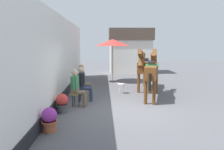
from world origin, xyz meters
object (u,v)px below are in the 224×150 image
(spare_stool_white, at_px, (121,85))
(seated_visitor_near, at_px, (77,86))
(seated_visitor_middle, at_px, (83,82))
(flower_planter_near, at_px, (49,119))
(saddled_horse_far, at_px, (145,67))
(seated_visitor_far, at_px, (83,79))
(flower_planter_middle, at_px, (62,103))
(cafe_parasol, at_px, (113,43))
(saddled_horse_near, at_px, (152,71))

(spare_stool_white, bearing_deg, seated_visitor_near, -129.68)
(seated_visitor_middle, relative_size, flower_planter_near, 2.17)
(seated_visitor_near, xyz_separation_m, saddled_horse_far, (3.04, 3.07, 0.38))
(seated_visitor_middle, relative_size, saddled_horse_far, 0.48)
(seated_visitor_near, bearing_deg, seated_visitor_middle, 77.96)
(seated_visitor_far, bearing_deg, flower_planter_middle, -101.54)
(seated_visitor_far, xyz_separation_m, cafe_parasol, (1.44, 3.77, 1.59))
(saddled_horse_far, bearing_deg, saddled_horse_near, -90.58)
(seated_visitor_middle, bearing_deg, cafe_parasol, 73.70)
(seated_visitor_middle, bearing_deg, saddled_horse_far, 38.33)
(seated_visitor_middle, relative_size, seated_visitor_far, 1.00)
(seated_visitor_far, height_order, flower_planter_middle, seated_visitor_far)
(saddled_horse_far, xyz_separation_m, spare_stool_white, (-1.26, -0.92, -0.76))
(seated_visitor_far, relative_size, flower_planter_near, 2.17)
(spare_stool_white, bearing_deg, flower_planter_near, -115.93)
(seated_visitor_far, distance_m, saddled_horse_near, 2.99)
(seated_visitor_near, xyz_separation_m, saddled_horse_near, (3.02, 1.23, 0.38))
(saddled_horse_far, height_order, spare_stool_white, saddled_horse_far)
(cafe_parasol, bearing_deg, seated_visitor_near, -105.69)
(seated_visitor_near, distance_m, flower_planter_near, 2.48)
(saddled_horse_far, distance_m, spare_stool_white, 1.73)
(cafe_parasol, xyz_separation_m, spare_stool_white, (0.25, -3.31, -1.96))
(seated_visitor_near, bearing_deg, flower_planter_middle, -118.12)
(seated_visitor_middle, distance_m, spare_stool_white, 2.14)
(saddled_horse_near, bearing_deg, seated_visitor_middle, -171.33)
(flower_planter_near, xyz_separation_m, flower_planter_middle, (0.03, 1.65, 0.00))
(cafe_parasol, bearing_deg, saddled_horse_far, -57.68)
(seated_visitor_near, distance_m, cafe_parasol, 5.88)
(flower_planter_near, bearing_deg, seated_visitor_middle, 79.39)
(seated_visitor_near, xyz_separation_m, spare_stool_white, (1.78, 2.15, -0.38))
(seated_visitor_near, height_order, saddled_horse_far, saddled_horse_far)
(seated_visitor_far, xyz_separation_m, flower_planter_middle, (-0.50, -2.44, -0.44))
(saddled_horse_far, xyz_separation_m, flower_planter_near, (-3.47, -5.47, -0.82))
(saddled_horse_far, bearing_deg, flower_planter_near, -122.41)
(seated_visitor_near, distance_m, saddled_horse_far, 4.34)
(seated_visitor_near, distance_m, seated_visitor_middle, 0.81)
(seated_visitor_far, height_order, cafe_parasol, cafe_parasol)
(saddled_horse_far, distance_m, flower_planter_near, 6.53)
(seated_visitor_near, distance_m, flower_planter_middle, 0.96)
(saddled_horse_near, bearing_deg, saddled_horse_far, 89.42)
(seated_visitor_near, height_order, flower_planter_near, seated_visitor_near)
(seated_visitor_near, bearing_deg, saddled_horse_near, 22.15)
(seated_visitor_far, relative_size, saddled_horse_far, 0.48)
(saddled_horse_near, xyz_separation_m, cafe_parasol, (-1.49, 4.22, 1.20))
(seated_visitor_near, xyz_separation_m, cafe_parasol, (1.53, 5.45, 1.59))
(seated_visitor_far, xyz_separation_m, flower_planter_near, (-0.52, -4.08, -0.44))
(saddled_horse_near, distance_m, flower_planter_near, 5.08)
(saddled_horse_near, bearing_deg, flower_planter_middle, -149.93)
(saddled_horse_near, height_order, saddled_horse_far, same)
(flower_planter_middle, xyz_separation_m, cafe_parasol, (1.93, 6.21, 2.03))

